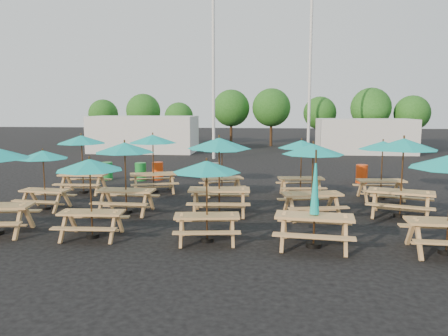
# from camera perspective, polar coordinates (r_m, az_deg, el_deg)

# --- Properties ---
(ground) EXTENTS (120.00, 120.00, 0.00)m
(ground) POSITION_cam_1_polar(r_m,az_deg,el_deg) (15.79, -0.56, -4.70)
(ground) COLOR black
(ground) RESTS_ON ground
(picnic_unit_1) EXTENTS (1.80, 1.80, 2.04)m
(picnic_unit_1) POSITION_cam_1_polar(r_m,az_deg,el_deg) (15.87, -22.57, 1.14)
(picnic_unit_1) COLOR tan
(picnic_unit_1) RESTS_ON ground
(picnic_unit_2) EXTENTS (2.00, 2.00, 2.37)m
(picnic_unit_2) POSITION_cam_1_polar(r_m,az_deg,el_deg) (18.39, -18.11, 3.07)
(picnic_unit_2) COLOR tan
(picnic_unit_2) RESTS_ON ground
(picnic_unit_3) EXTENTS (1.84, 1.84, 2.14)m
(picnic_unit_3) POSITION_cam_1_polar(r_m,az_deg,el_deg) (11.92, -17.13, -0.25)
(picnic_unit_3) COLOR tan
(picnic_unit_3) RESTS_ON ground
(picnic_unit_4) EXTENTS (1.98, 1.98, 2.35)m
(picnic_unit_4) POSITION_cam_1_polar(r_m,az_deg,el_deg) (14.45, -12.83, 2.01)
(picnic_unit_4) COLOR tan
(picnic_unit_4) RESTS_ON ground
(picnic_unit_5) EXTENTS (2.49, 2.49, 2.38)m
(picnic_unit_5) POSITION_cam_1_polar(r_m,az_deg,el_deg) (17.81, -9.28, 3.27)
(picnic_unit_5) COLOR tan
(picnic_unit_5) RESTS_ON ground
(picnic_unit_6) EXTENTS (1.96, 1.96, 2.13)m
(picnic_unit_6) POSITION_cam_1_polar(r_m,az_deg,el_deg) (11.05, -2.28, -0.54)
(picnic_unit_6) COLOR tan
(picnic_unit_6) RESTS_ON ground
(picnic_unit_7) EXTENTS (2.21, 2.21, 2.51)m
(picnic_unit_7) POSITION_cam_1_polar(r_m,az_deg,el_deg) (13.94, -0.64, 2.57)
(picnic_unit_7) COLOR tan
(picnic_unit_7) RESTS_ON ground
(picnic_unit_8) EXTENTS (2.18, 2.18, 2.08)m
(picnic_unit_8) POSITION_cam_1_polar(r_m,az_deg,el_deg) (17.15, -0.27, 2.32)
(picnic_unit_8) COLOR tan
(picnic_unit_8) RESTS_ON ground
(picnic_unit_9) EXTENTS (2.07, 1.86, 2.43)m
(picnic_unit_9) POSITION_cam_1_polar(r_m,az_deg,el_deg) (10.99, 11.74, -5.11)
(picnic_unit_9) COLOR tan
(picnic_unit_9) RESTS_ON ground
(picnic_unit_10) EXTENTS (2.31, 2.31, 2.36)m
(picnic_unit_10) POSITION_cam_1_polar(r_m,az_deg,el_deg) (13.78, 11.56, 1.79)
(picnic_unit_10) COLOR tan
(picnic_unit_10) RESTS_ON ground
(picnic_unit_11) EXTENTS (2.03, 2.03, 2.22)m
(picnic_unit_11) POSITION_cam_1_polar(r_m,az_deg,el_deg) (17.09, 10.09, 2.59)
(picnic_unit_11) COLOR tan
(picnic_unit_11) RESTS_ON ground
(picnic_unit_13) EXTENTS (2.60, 2.60, 2.52)m
(picnic_unit_13) POSITION_cam_1_polar(r_m,az_deg,el_deg) (14.67, 22.40, 2.27)
(picnic_unit_13) COLOR tan
(picnic_unit_13) RESTS_ON ground
(picnic_unit_14) EXTENTS (1.96, 1.96, 2.23)m
(picnic_unit_14) POSITION_cam_1_polar(r_m,az_deg,el_deg) (17.32, 20.02, 2.32)
(picnic_unit_14) COLOR tan
(picnic_unit_14) RESTS_ON ground
(waste_bin_0) EXTENTS (0.53, 0.53, 0.85)m
(waste_bin_0) POSITION_cam_1_polar(r_m,az_deg,el_deg) (21.71, -15.03, -0.38)
(waste_bin_0) COLOR #198E31
(waste_bin_0) RESTS_ON ground
(waste_bin_1) EXTENTS (0.53, 0.53, 0.85)m
(waste_bin_1) POSITION_cam_1_polar(r_m,az_deg,el_deg) (21.15, -10.83, -0.46)
(waste_bin_1) COLOR #198E31
(waste_bin_1) RESTS_ON ground
(waste_bin_2) EXTENTS (0.53, 0.53, 0.85)m
(waste_bin_2) POSITION_cam_1_polar(r_m,az_deg,el_deg) (21.26, -8.65, -0.37)
(waste_bin_2) COLOR #E6400D
(waste_bin_2) RESTS_ON ground
(waste_bin_3) EXTENTS (0.53, 0.53, 0.85)m
(waste_bin_3) POSITION_cam_1_polar(r_m,az_deg,el_deg) (20.71, -1.18, -0.50)
(waste_bin_3) COLOR gray
(waste_bin_3) RESTS_ON ground
(waste_bin_4) EXTENTS (0.53, 0.53, 0.85)m
(waste_bin_4) POSITION_cam_1_polar(r_m,az_deg,el_deg) (21.05, 17.54, -0.73)
(waste_bin_4) COLOR #E6400D
(waste_bin_4) RESTS_ON ground
(mast_0) EXTENTS (0.20, 0.20, 12.00)m
(mast_0) POSITION_cam_1_polar(r_m,az_deg,el_deg) (29.66, -1.38, 12.83)
(mast_0) COLOR silver
(mast_0) RESTS_ON ground
(mast_1) EXTENTS (0.20, 0.20, 12.00)m
(mast_1) POSITION_cam_1_polar(r_m,az_deg,el_deg) (31.53, 11.18, 12.39)
(mast_1) COLOR silver
(mast_1) RESTS_ON ground
(event_tent_0) EXTENTS (8.00, 4.00, 2.80)m
(event_tent_0) POSITION_cam_1_polar(r_m,az_deg,el_deg) (34.76, -10.39, 4.38)
(event_tent_0) COLOR silver
(event_tent_0) RESTS_ON ground
(event_tent_1) EXTENTS (7.00, 4.00, 2.60)m
(event_tent_1) POSITION_cam_1_polar(r_m,az_deg,el_deg) (35.13, 17.88, 4.01)
(event_tent_1) COLOR silver
(event_tent_1) RESTS_ON ground
(tree_0) EXTENTS (2.80, 2.80, 4.24)m
(tree_0) POSITION_cam_1_polar(r_m,az_deg,el_deg) (43.54, -15.49, 6.79)
(tree_0) COLOR #382314
(tree_0) RESTS_ON ground
(tree_1) EXTENTS (3.11, 3.11, 4.72)m
(tree_1) POSITION_cam_1_polar(r_m,az_deg,el_deg) (40.86, -10.49, 7.34)
(tree_1) COLOR #382314
(tree_1) RESTS_ON ground
(tree_2) EXTENTS (2.59, 2.59, 3.93)m
(tree_2) POSITION_cam_1_polar(r_m,az_deg,el_deg) (39.81, -5.90, 6.66)
(tree_2) COLOR #382314
(tree_2) RESTS_ON ground
(tree_3) EXTENTS (3.36, 3.36, 5.09)m
(tree_3) POSITION_cam_1_polar(r_m,az_deg,el_deg) (40.18, 0.94, 7.83)
(tree_3) COLOR #382314
(tree_3) RESTS_ON ground
(tree_4) EXTENTS (3.41, 3.41, 5.17)m
(tree_4) POSITION_cam_1_polar(r_m,az_deg,el_deg) (39.57, 6.21, 7.86)
(tree_4) COLOR #382314
(tree_4) RESTS_ON ground
(tree_5) EXTENTS (2.94, 2.94, 4.45)m
(tree_5) POSITION_cam_1_polar(r_m,az_deg,el_deg) (40.24, 12.41, 7.03)
(tree_5) COLOR #382314
(tree_5) RESTS_ON ground
(tree_6) EXTENTS (3.38, 3.38, 5.13)m
(tree_6) POSITION_cam_1_polar(r_m,az_deg,el_deg) (39.14, 18.62, 7.45)
(tree_6) COLOR #382314
(tree_6) RESTS_ON ground
(tree_7) EXTENTS (2.95, 2.95, 4.48)m
(tree_7) POSITION_cam_1_polar(r_m,az_deg,el_deg) (40.04, 23.35, 6.60)
(tree_7) COLOR #382314
(tree_7) RESTS_ON ground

